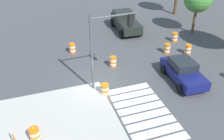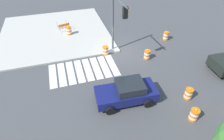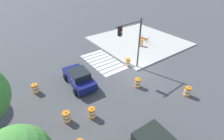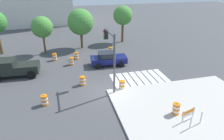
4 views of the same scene
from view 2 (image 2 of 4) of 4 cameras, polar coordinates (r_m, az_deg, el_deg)
The scene contains 12 objects.
ground_plane at distance 18.50m, azimuth 2.56°, elevation 5.59°, with size 120.00×120.00×0.00m, color #474749.
sidewalk_corner at distance 22.88m, azimuth -17.27°, elevation 11.01°, with size 12.00×12.00×0.15m, color #BCB7AD.
crosswalk_stripes at distance 16.33m, azimuth -8.73°, elevation -0.03°, with size 5.85×3.20×0.02m.
sports_car at distance 13.09m, azimuth 4.61°, elevation -6.80°, with size 4.41×2.35×1.63m.
traffic_barrel_near_corner at distance 21.20m, azimuth 16.31°, elevation 10.09°, with size 0.56×0.56×1.02m.
traffic_barrel_median_near at distance 13.32m, azimuth 24.00°, elevation -12.49°, with size 0.56×0.56×1.02m.
traffic_barrel_median_far at distance 17.88m, azimuth -2.04°, elevation 6.04°, with size 0.56×0.56×1.02m.
traffic_barrel_lane_center at distance 17.58m, azimuth 10.79°, elevation 4.67°, with size 0.56×0.56×1.02m.
traffic_barrel_opposite_curb at distance 14.53m, azimuth 22.53°, elevation -6.78°, with size 0.56×0.56×1.02m.
traffic_barrel_on_sidewalk at distance 21.68m, azimuth -13.15°, elevation 11.77°, with size 0.56×0.56×1.02m.
construction_barricade at distance 22.61m, azimuth -14.73°, elevation 13.00°, with size 1.40×1.09×1.00m.
traffic_light_pole at distance 16.04m, azimuth 1.71°, elevation 15.99°, with size 0.48×3.29×5.50m.
Camera 2 is at (5.28, 14.52, 10.17)m, focal length 29.60 mm.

